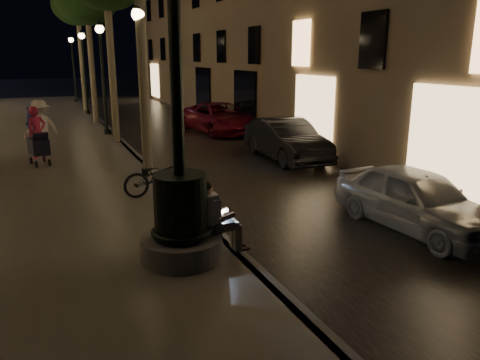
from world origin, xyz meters
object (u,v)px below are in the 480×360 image
tree_far (77,6)px  bicycle (160,176)px  pedestrian_blue (32,126)px  stroller (39,147)px  seated_man_laptop (215,215)px  car_second (286,140)px  car_front (416,199)px  lamp_curb_d (73,60)px  lamp_curb_c (84,61)px  car_third (220,118)px  lamp_curb_a (141,69)px  pedestrian_white (41,127)px  fountain_lamppost (181,202)px  pedestrian_red (37,132)px  tree_third (87,1)px  lamp_curb_b (102,64)px

tree_far → bicycle: (-0.18, -20.09, -5.74)m
tree_far → pedestrian_blue: 13.37m
bicycle → stroller: bearing=24.5°
seated_man_laptop → car_second: size_ratio=0.30×
stroller → car_front: bearing=-63.3°
lamp_curb_d → car_second: (5.16, -23.02, -2.52)m
lamp_curb_c → car_third: bearing=-58.4°
seated_man_laptop → lamp_curb_a: size_ratio=0.28×
tree_far → pedestrian_white: 14.65m
lamp_curb_c → bicycle: 18.27m
lamp_curb_a → car_third: bearing=55.3°
fountain_lamppost → lamp_curb_c: size_ratio=1.08×
bicycle → lamp_curb_c: bearing=-5.9°
lamp_curb_a → lamp_curb_d: (0.00, 24.00, 0.00)m
lamp_curb_a → pedestrian_white: lamp_curb_a is taller
seated_man_laptop → pedestrian_white: (-2.60, 10.62, 0.24)m
seated_man_laptop → car_third: size_ratio=0.26×
lamp_curb_d → pedestrian_white: lamp_curb_d is taller
stroller → pedestrian_red: (-0.00, 1.20, 0.27)m
tree_far → car_front: 25.14m
stroller → pedestrian_blue: 3.58m
pedestrian_white → stroller: bearing=60.1°
lamp_curb_c → bicycle: size_ratio=2.58×
tree_third → lamp_curb_d: size_ratio=1.50×
pedestrian_white → lamp_curb_a: bearing=94.5°
lamp_curb_b → car_third: (5.20, -0.47, -2.53)m
car_front → pedestrian_red: pedestrian_red is taller
car_front → pedestrian_blue: bearing=117.4°
car_third → bicycle: car_third is taller
bicycle → tree_far: bearing=-6.1°
car_second → pedestrian_white: pedestrian_white is taller
fountain_lamppost → tree_far: bearing=88.1°
seated_man_laptop → pedestrian_red: (-2.75, 9.81, 0.17)m
tree_third → car_front: tree_third is taller
car_second → pedestrian_red: bearing=162.8°
seated_man_laptop → car_front: seated_man_laptop is taller
lamp_curb_c → pedestrian_red: (-2.83, -12.19, -2.16)m
stroller → car_third: car_third is taller
seated_man_laptop → tree_third: size_ratio=0.18×
lamp_curb_c → pedestrian_blue: size_ratio=3.06×
seated_man_laptop → lamp_curb_d: (0.09, 30.00, 2.33)m
lamp_curb_b → lamp_curb_c: bearing=90.0°
tree_far → lamp_curb_d: bearing=90.8°
lamp_curb_d → seated_man_laptop: bearing=-90.2°
bicycle → pedestrian_red: bearing=19.3°
fountain_lamppost → stroller: 8.88m
car_second → pedestrian_white: size_ratio=2.31×
tree_third → pedestrian_red: (-2.83, -8.19, -5.06)m
lamp_curb_c → pedestrian_white: (-2.68, -11.38, -2.09)m
lamp_curb_c → seated_man_laptop: bearing=-90.2°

